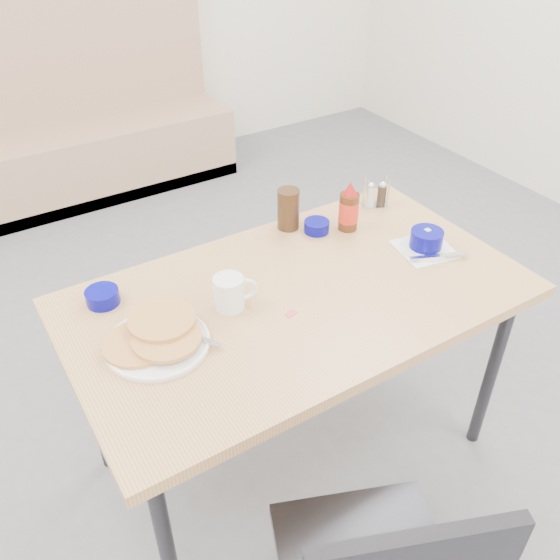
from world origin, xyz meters
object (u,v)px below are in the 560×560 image
pancake_plate (157,338)px  creamer_bowl (103,297)px  condiment_caddy (376,196)px  syrup_bottle (349,209)px  amber_tumbler (288,209)px  grits_setting (426,242)px  butter_bowl (317,226)px  booth_bench (79,138)px  dining_table (298,308)px  coffee_mug (230,292)px

pancake_plate → creamer_bowl: 0.26m
condiment_caddy → syrup_bottle: 0.21m
creamer_bowl → amber_tumbler: size_ratio=0.68×
grits_setting → butter_bowl: size_ratio=2.45×
amber_tumbler → creamer_bowl: bearing=-174.2°
booth_bench → creamer_bowl: bearing=-103.0°
pancake_plate → amber_tumbler: 0.72m
dining_table → grits_setting: (0.49, -0.03, 0.09)m
dining_table → butter_bowl: bearing=46.3°
pancake_plate → grits_setting: (0.95, -0.04, 0.01)m
grits_setting → dining_table: bearing=176.5°
pancake_plate → condiment_caddy: condiment_caddy is taller
creamer_bowl → booth_bench: bearing=77.0°
grits_setting → amber_tumbler: 0.49m
booth_bench → grits_setting: size_ratio=8.64×
dining_table → amber_tumbler: size_ratio=9.53×
pancake_plate → creamer_bowl: pancake_plate is taller
dining_table → creamer_bowl: size_ratio=14.07×
creamer_bowl → butter_bowl: (0.77, -0.01, -0.00)m
amber_tumbler → syrup_bottle: 0.21m
amber_tumbler → syrup_bottle: syrup_bottle is taller
pancake_plate → grits_setting: bearing=-2.5°
dining_table → grits_setting: 0.50m
grits_setting → amber_tumbler: amber_tumbler is taller
booth_bench → dining_table: (0.00, -2.53, 0.35)m
coffee_mug → creamer_bowl: 0.39m
amber_tumbler → condiment_caddy: size_ratio=1.27×
pancake_plate → amber_tumbler: amber_tumbler is taller
pancake_plate → amber_tumbler: bearing=27.2°
butter_bowl → grits_setting: bearing=-50.3°
dining_table → amber_tumbler: 0.41m
booth_bench → condiment_caddy: (0.55, -2.24, 0.45)m
creamer_bowl → amber_tumbler: amber_tumbler is taller
pancake_plate → coffee_mug: coffee_mug is taller
coffee_mug → butter_bowl: (0.46, 0.21, -0.03)m
pancake_plate → grits_setting: 0.95m
butter_bowl → amber_tumbler: size_ratio=0.61×
coffee_mug → grits_setting: size_ratio=0.60×
grits_setting → syrup_bottle: size_ratio=1.21×
syrup_bottle → butter_bowl: bearing=158.4°
grits_setting → butter_bowl: bearing=129.7°
booth_bench → amber_tumbler: size_ratio=12.93×
butter_bowl → amber_tumbler: (-0.07, 0.08, 0.05)m
booth_bench → pancake_plate: 2.60m
booth_bench → syrup_bottle: bearing=-81.2°
dining_table → condiment_caddy: condiment_caddy is taller
dining_table → coffee_mug: bearing=166.3°
grits_setting → syrup_bottle: bearing=118.8°
dining_table → syrup_bottle: 0.44m
pancake_plate → grits_setting: grits_setting is taller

